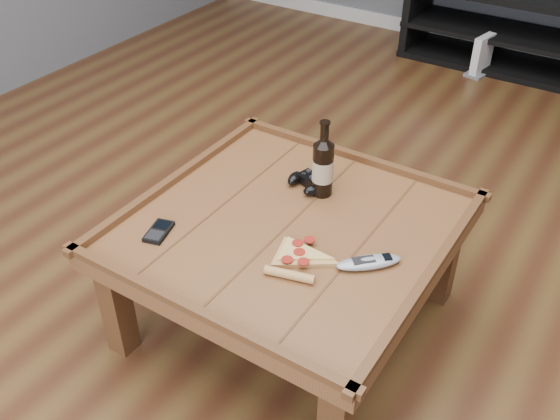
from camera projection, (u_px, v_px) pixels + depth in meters
The scene contains 10 objects.
ground at pixel (288, 320), 2.32m from camera, with size 6.00×6.00×0.00m, color #432313.
baseboard at pixel (518, 49), 4.31m from camera, with size 5.00×0.02×0.10m, color silver.
coffee_table at pixel (289, 238), 2.09m from camera, with size 1.03×1.03×0.48m.
media_console at pixel (514, 32), 4.04m from camera, with size 1.40×0.45×0.50m.
beer_bottle at pixel (323, 166), 2.13m from camera, with size 0.07×0.07×0.28m.
game_controller at pixel (307, 182), 2.21m from camera, with size 0.16×0.13×0.05m.
pizza_slice at pixel (298, 258), 1.90m from camera, with size 0.23×0.31×0.03m.
smartphone at pixel (159, 231), 2.01m from camera, with size 0.09×0.13×0.02m.
remote_control at pixel (369, 262), 1.88m from camera, with size 0.19×0.19×0.03m.
game_console at pixel (482, 57), 4.03m from camera, with size 0.15×0.22×0.26m.
Camera 1 is at (0.85, -1.38, 1.70)m, focal length 40.00 mm.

